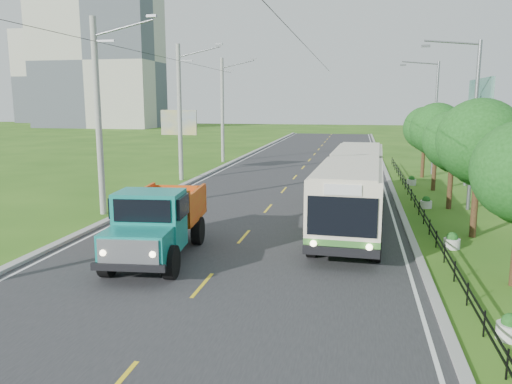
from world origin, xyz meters
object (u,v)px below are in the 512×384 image
(planter_mid, at_px, (426,203))
(planter_far, at_px, (411,181))
(tree_third, at_px, (480,146))
(streetlight_mid, at_px, (471,120))
(streetlight_far, at_px, (433,114))
(planter_front, at_px, (510,328))
(pole_near, at_px, (99,116))
(bus, at_px, (354,182))
(tree_back, at_px, (425,131))
(pole_mid, at_px, (180,112))
(billboard_right, at_px, (479,110))
(planter_near, at_px, (452,241))
(pole_far, at_px, (223,110))
(dump_truck, at_px, (158,218))
(tree_fifth, at_px, (437,132))
(tree_fourth, at_px, (454,144))
(billboard_left, at_px, (179,127))

(planter_mid, height_order, planter_far, same)
(tree_third, height_order, streetlight_mid, streetlight_mid)
(streetlight_far, height_order, planter_front, streetlight_far)
(pole_near, height_order, bus, pole_near)
(tree_third, xyz_separation_m, tree_back, (-0.00, 18.00, -0.33))
(pole_mid, xyz_separation_m, tree_back, (18.12, 5.14, -1.44))
(streetlight_far, distance_m, planter_mid, 14.88)
(billboard_right, bearing_deg, pole_mid, 177.22)
(pole_mid, bearing_deg, planter_near, -41.65)
(pole_near, height_order, planter_front, pole_near)
(pole_near, xyz_separation_m, streetlight_mid, (18.90, 5.00, -0.19))
(pole_mid, bearing_deg, planter_front, -53.75)
(pole_far, bearing_deg, pole_near, -90.00)
(pole_near, xyz_separation_m, tree_third, (18.12, -0.86, -1.11))
(billboard_right, bearing_deg, streetlight_far, 101.71)
(bus, height_order, dump_truck, bus)
(bus, bearing_deg, pole_mid, 142.84)
(planter_far, distance_m, bus, 12.39)
(planter_front, bearing_deg, planter_far, 90.00)
(tree_fifth, bearing_deg, planter_far, 124.05)
(pole_far, xyz_separation_m, tree_fourth, (18.12, -18.86, -1.51))
(pole_far, bearing_deg, billboard_left, -97.83)
(tree_fourth, xyz_separation_m, dump_truck, (-12.37, -11.63, -2.05))
(pole_near, bearing_deg, pole_far, 90.00)
(planter_mid, relative_size, dump_truck, 0.10)
(billboard_right, height_order, bus, billboard_right)
(tree_back, relative_size, planter_mid, 8.21)
(streetlight_far, height_order, billboard_left, streetlight_far)
(tree_third, relative_size, planter_front, 8.96)
(pole_far, distance_m, planter_front, 39.15)
(pole_near, xyz_separation_m, planter_mid, (16.86, 5.00, -4.81))
(planter_mid, bearing_deg, planter_near, -90.00)
(bus, relative_size, dump_truck, 2.48)
(pole_far, relative_size, planter_front, 14.93)
(tree_back, xyz_separation_m, dump_truck, (-12.37, -23.63, -2.12))
(pole_mid, bearing_deg, streetlight_far, 20.32)
(planter_near, distance_m, billboard_left, 25.78)
(billboard_left, height_order, billboard_right, billboard_right)
(tree_back, distance_m, streetlight_far, 2.37)
(tree_third, xyz_separation_m, planter_mid, (-1.26, 5.86, -3.70))
(tree_fourth, relative_size, planter_far, 8.06)
(pole_mid, distance_m, streetlight_far, 20.16)
(planter_near, bearing_deg, tree_third, 59.59)
(pole_far, xyz_separation_m, streetlight_far, (18.90, -5.00, -0.19))
(pole_mid, height_order, bus, pole_mid)
(billboard_right, xyz_separation_m, bus, (-7.67, -9.63, -3.44))
(tree_fifth, bearing_deg, planter_mid, -101.56)
(tree_back, relative_size, streetlight_mid, 0.61)
(streetlight_far, height_order, billboard_right, streetlight_far)
(tree_fourth, height_order, streetlight_mid, streetlight_mid)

